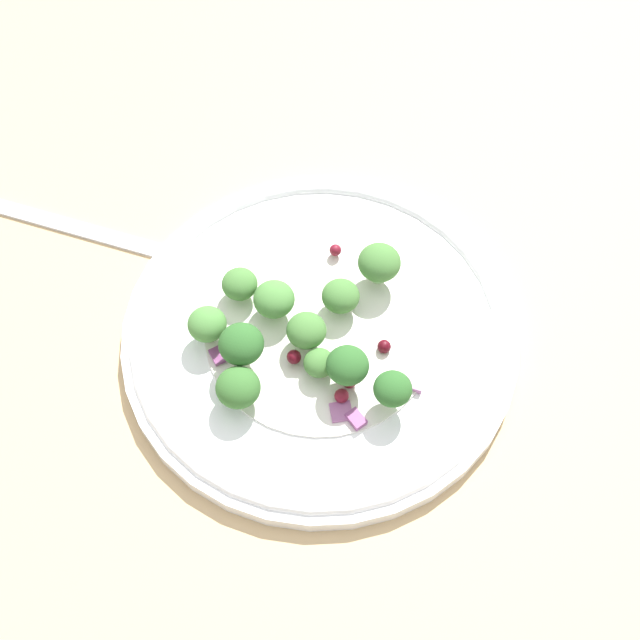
{
  "coord_description": "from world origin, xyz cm",
  "views": [
    {
      "loc": [
        18.17,
        23.11,
        52.23
      ],
      "look_at": [
        -1.34,
        1.59,
        2.7
      ],
      "focal_mm": 48.97,
      "sensor_mm": 36.0,
      "label": 1
    }
  ],
  "objects_px": {
    "broccoli_floret_2": "(238,388)",
    "broccoli_floret_1": "(207,325)",
    "broccoli_floret_0": "(393,389)",
    "plate": "(320,334)",
    "fork": "(111,237)"
  },
  "relations": [
    {
      "from": "plate",
      "to": "broccoli_floret_2",
      "type": "distance_m",
      "value": 0.08
    },
    {
      "from": "plate",
      "to": "broccoli_floret_2",
      "type": "relative_size",
      "value": 9.27
    },
    {
      "from": "broccoli_floret_2",
      "to": "plate",
      "type": "bearing_deg",
      "value": -177.39
    },
    {
      "from": "fork",
      "to": "broccoli_floret_0",
      "type": "bearing_deg",
      "value": 102.82
    },
    {
      "from": "broccoli_floret_1",
      "to": "broccoli_floret_2",
      "type": "height_order",
      "value": "same"
    },
    {
      "from": "broccoli_floret_2",
      "to": "fork",
      "type": "relative_size",
      "value": 0.17
    },
    {
      "from": "plate",
      "to": "broccoli_floret_1",
      "type": "distance_m",
      "value": 0.08
    },
    {
      "from": "plate",
      "to": "broccoli_floret_2",
      "type": "bearing_deg",
      "value": 2.61
    },
    {
      "from": "broccoli_floret_0",
      "to": "fork",
      "type": "distance_m",
      "value": 0.24
    },
    {
      "from": "broccoli_floret_0",
      "to": "fork",
      "type": "relative_size",
      "value": 0.15
    },
    {
      "from": "broccoli_floret_0",
      "to": "broccoli_floret_1",
      "type": "bearing_deg",
      "value": -64.38
    },
    {
      "from": "plate",
      "to": "fork",
      "type": "distance_m",
      "value": 0.17
    },
    {
      "from": "broccoli_floret_1",
      "to": "fork",
      "type": "bearing_deg",
      "value": -90.89
    },
    {
      "from": "broccoli_floret_2",
      "to": "fork",
      "type": "height_order",
      "value": "broccoli_floret_2"
    },
    {
      "from": "broccoli_floret_2",
      "to": "broccoli_floret_1",
      "type": "bearing_deg",
      "value": -106.06
    }
  ]
}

